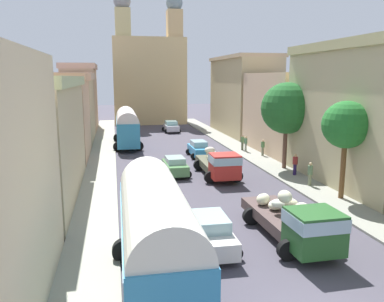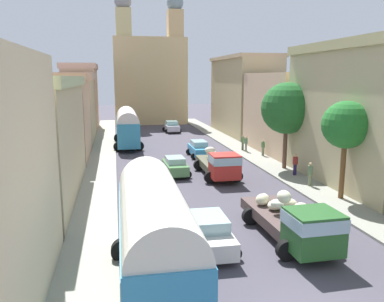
% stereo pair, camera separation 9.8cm
% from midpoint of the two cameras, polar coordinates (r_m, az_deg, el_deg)
% --- Properties ---
extents(ground_plane, '(154.00, 154.00, 0.00)m').
position_cam_midpoint_polar(ground_plane, '(37.45, -1.82, -1.18)').
color(ground_plane, '#44414B').
extents(sidewalk_left, '(2.50, 70.00, 0.14)m').
position_cam_midpoint_polar(sidewalk_left, '(36.98, -12.97, -1.50)').
color(sidewalk_left, '#9D9E8D').
rests_on(sidewalk_left, ground).
extents(sidewalk_right, '(2.50, 70.00, 0.14)m').
position_cam_midpoint_polar(sidewalk_right, '(39.26, 8.68, -0.65)').
color(sidewalk_right, gray).
rests_on(sidewalk_right, ground).
extents(building_left_1, '(5.42, 14.74, 7.73)m').
position_cam_midpoint_polar(building_left_1, '(26.64, -21.90, 1.73)').
color(building_left_1, tan).
rests_on(building_left_1, ground).
extents(building_left_2, '(6.17, 9.17, 7.99)m').
position_cam_midpoint_polar(building_left_2, '(39.22, -19.07, 4.73)').
color(building_left_2, tan).
rests_on(building_left_2, ground).
extents(building_left_3, '(5.46, 10.74, 8.18)m').
position_cam_midpoint_polar(building_left_3, '(49.41, -17.13, 6.05)').
color(building_left_3, tan).
rests_on(building_left_3, ground).
extents(building_left_4, '(4.93, 9.73, 9.57)m').
position_cam_midpoint_polar(building_left_4, '(60.40, -15.90, 7.52)').
color(building_left_4, tan).
rests_on(building_left_4, ground).
extents(building_right_1, '(5.44, 12.86, 10.10)m').
position_cam_midpoint_polar(building_right_1, '(30.25, 23.00, 4.89)').
color(building_right_1, tan).
rests_on(building_right_1, ground).
extents(building_right_2, '(4.28, 11.14, 8.09)m').
position_cam_midpoint_polar(building_right_2, '(41.27, 12.60, 5.35)').
color(building_right_2, '#D0AA87').
rests_on(building_right_2, ground).
extents(building_right_3, '(5.97, 14.63, 10.42)m').
position_cam_midpoint_polar(building_right_3, '(54.12, 7.35, 7.96)').
color(building_right_3, tan).
rests_on(building_right_3, ground).
extents(distant_church, '(11.77, 6.70, 20.68)m').
position_cam_midpoint_polar(distant_church, '(67.11, -6.25, 10.57)').
color(distant_church, tan).
rests_on(distant_church, ground).
extents(parked_bus_0, '(3.30, 8.79, 4.18)m').
position_cam_midpoint_polar(parked_bus_0, '(14.12, -5.42, -11.62)').
color(parked_bus_0, teal).
rests_on(parked_bus_0, ground).
extents(parked_bus_1, '(3.25, 9.88, 4.17)m').
position_cam_midpoint_polar(parked_bus_1, '(44.77, -9.44, 3.65)').
color(parked_bus_1, teal).
rests_on(parked_bus_1, ground).
extents(cargo_truck_0, '(3.06, 7.16, 2.44)m').
position_cam_midpoint_polar(cargo_truck_0, '(18.95, 14.58, -9.77)').
color(cargo_truck_0, '#255625').
rests_on(cargo_truck_0, ground).
extents(cargo_truck_1, '(2.97, 7.01, 2.19)m').
position_cam_midpoint_polar(cargo_truck_1, '(30.29, 3.84, -1.80)').
color(cargo_truck_1, '#B42822').
rests_on(cargo_truck_1, ground).
extents(car_0, '(2.14, 3.97, 1.58)m').
position_cam_midpoint_polar(car_0, '(38.41, 0.90, 0.32)').
color(car_0, '#368FC4').
rests_on(car_0, ground).
extents(car_1, '(2.40, 3.91, 1.60)m').
position_cam_midpoint_polar(car_1, '(55.89, -3.10, 3.56)').
color(car_1, silver).
rests_on(car_1, ground).
extents(car_2, '(2.41, 4.20, 1.58)m').
position_cam_midpoint_polar(car_2, '(18.11, 2.30, -11.67)').
color(car_2, silver).
rests_on(car_2, ground).
extents(car_3, '(2.24, 3.74, 1.47)m').
position_cam_midpoint_polar(car_3, '(31.20, -2.55, -2.19)').
color(car_3, '#568B4F').
rests_on(car_3, ground).
extents(pedestrian_0, '(0.46, 0.46, 1.81)m').
position_cam_midpoint_polar(pedestrian_0, '(28.89, 16.63, -3.08)').
color(pedestrian_0, '#6E7554').
rests_on(pedestrian_0, ground).
extents(pedestrian_1, '(0.46, 0.46, 1.74)m').
position_cam_midpoint_polar(pedestrian_1, '(40.72, 7.72, 1.12)').
color(pedestrian_1, slate).
rests_on(pedestrian_1, ground).
extents(pedestrian_2, '(0.52, 0.52, 1.73)m').
position_cam_midpoint_polar(pedestrian_2, '(41.59, 7.24, 1.30)').
color(pedestrian_2, '#4D533D').
rests_on(pedestrian_2, ground).
extents(pedestrian_3, '(0.47, 0.47, 1.71)m').
position_cam_midpoint_polar(pedestrian_3, '(38.85, 10.14, 0.55)').
color(pedestrian_3, '#6D6D53').
rests_on(pedestrian_3, ground).
extents(pedestrian_4, '(0.56, 0.56, 1.79)m').
position_cam_midpoint_polar(pedestrian_4, '(31.70, 14.61, -1.83)').
color(pedestrian_4, '#2C1D50').
rests_on(pedestrian_4, ground).
extents(roadside_tree_1, '(2.93, 2.93, 6.27)m').
position_cam_midpoint_polar(roadside_tree_1, '(25.92, 21.29, 3.48)').
color(roadside_tree_1, brown).
rests_on(roadside_tree_1, ground).
extents(roadside_tree_2, '(4.22, 4.22, 7.28)m').
position_cam_midpoint_polar(roadside_tree_2, '(33.37, 13.45, 6.02)').
color(roadside_tree_2, brown).
rests_on(roadside_tree_2, ground).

